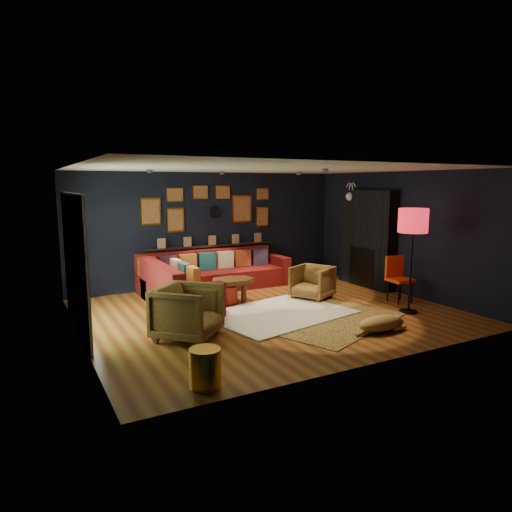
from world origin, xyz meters
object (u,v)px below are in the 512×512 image
gold_stool (205,368)px  floor_lamp (413,224)px  orange_chair (398,275)px  dog (380,320)px  armchair_right (312,281)px  pouf (225,294)px  sectional (201,281)px  coffee_table (233,283)px  armchair_left (188,309)px

gold_stool → floor_lamp: 4.81m
orange_chair → dog: (-1.67, -1.30, -0.35)m
armchair_right → floor_lamp: size_ratio=0.39×
floor_lamp → dog: size_ratio=1.71×
pouf → dog: dog is taller
pouf → armchair_right: armchair_right is taller
sectional → armchair_right: size_ratio=4.53×
armchair_right → gold_stool: armchair_right is taller
coffee_table → floor_lamp: size_ratio=0.50×
orange_chair → floor_lamp: size_ratio=0.48×
sectional → floor_lamp: floor_lamp is taller
pouf → armchair_left: size_ratio=0.55×
sectional → armchair_left: armchair_left is taller
pouf → gold_stool: (-1.73, -3.30, 0.03)m
sectional → coffee_table: bearing=-66.9°
pouf → dog: size_ratio=0.45×
coffee_table → pouf: (-0.20, -0.05, -0.19)m
gold_stool → orange_chair: orange_chair is taller
pouf → sectional: bearing=99.8°
pouf → gold_stool: size_ratio=1.08×
coffee_table → armchair_right: 1.64m
armchair_left → pouf: bearing=5.3°
armchair_left → dog: 3.04m
armchair_right → gold_stool: 4.50m
coffee_table → dog: (1.27, -2.80, -0.20)m
armchair_right → dog: 2.31m
orange_chair → armchair_right: bearing=148.5°
armchair_left → orange_chair: 4.47m
dog → armchair_left: bearing=156.5°
gold_stool → sectional: bearing=69.1°
coffee_table → armchair_right: armchair_right is taller
armchair_right → orange_chair: bearing=27.7°
gold_stool → armchair_right: bearing=39.1°
gold_stool → pouf: bearing=62.2°
gold_stool → dog: gold_stool is taller
armchair_left → armchair_right: (3.09, 1.13, -0.08)m
armchair_left → dog: size_ratio=0.81×
armchair_left → floor_lamp: 4.26m
armchair_right → armchair_left: bearing=-96.8°
sectional → pouf: sectional is taller
sectional → orange_chair: orange_chair is taller
sectional → gold_stool: bearing=-110.9°
armchair_right → floor_lamp: floor_lamp is taller
sectional → armchair_right: 2.32m
sectional → armchair_right: sectional is taller
sectional → orange_chair: (3.28, -2.31, 0.22)m
dog → sectional: bearing=113.1°
sectional → floor_lamp: bearing=-46.3°
pouf → floor_lamp: floor_lamp is taller
sectional → floor_lamp: (2.88, -3.01, 1.30)m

